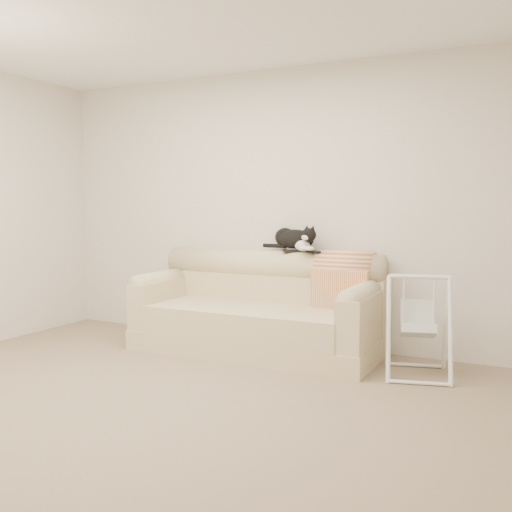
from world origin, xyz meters
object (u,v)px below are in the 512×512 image
(remote_b, at_px, (314,251))
(baby_swing, at_px, (418,325))
(remote_a, at_px, (292,250))
(sofa, at_px, (259,312))
(tuxedo_cat, at_px, (295,239))

(remote_b, distance_m, baby_swing, 1.18)
(remote_b, xyz_separation_m, baby_swing, (1.00, -0.36, -0.51))
(remote_a, height_order, baby_swing, remote_a)
(remote_a, relative_size, baby_swing, 0.22)
(sofa, distance_m, remote_b, 0.74)
(sofa, relative_size, tuxedo_cat, 3.65)
(sofa, relative_size, baby_swing, 2.76)
(sofa, bearing_deg, remote_b, 24.24)
(sofa, xyz_separation_m, remote_b, (0.45, 0.20, 0.56))
(remote_b, xyz_separation_m, tuxedo_cat, (-0.21, 0.06, 0.10))
(baby_swing, bearing_deg, tuxedo_cat, 160.49)
(remote_b, bearing_deg, baby_swing, -20.05)
(sofa, bearing_deg, remote_a, 43.43)
(remote_a, distance_m, tuxedo_cat, 0.11)
(tuxedo_cat, xyz_separation_m, baby_swing, (1.21, -0.43, -0.62))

